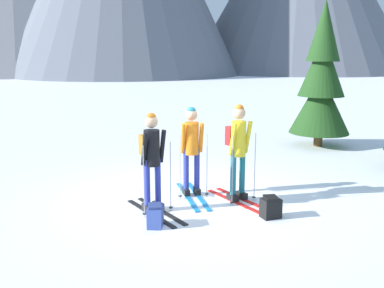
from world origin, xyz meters
TOP-DOWN VIEW (x-y plane):
  - ground_plane at (0.00, 0.00)m, footprint 400.00×400.00m
  - skier_in_black at (-0.75, -0.47)m, footprint 1.02×1.60m
  - skier_in_orange at (0.06, 0.30)m, footprint 0.61×1.80m
  - skier_in_yellow at (0.89, -0.10)m, footprint 1.03×1.71m
  - pine_tree_near at (4.49, 4.42)m, footprint 1.78×1.78m
  - backpack_on_snow_front at (-0.74, -1.21)m, footprint 0.30×0.36m
  - backpack_on_snow_beside at (1.26, -1.08)m, footprint 0.37×0.31m

SIDE VIEW (x-z plane):
  - ground_plane at x=0.00m, z-range 0.00..0.00m
  - backpack_on_snow_front at x=-0.74m, z-range 0.00..0.38m
  - backpack_on_snow_beside at x=1.26m, z-range 0.00..0.38m
  - skier_in_orange at x=0.06m, z-range 0.09..1.87m
  - skier_in_black at x=-0.75m, z-range 0.12..1.92m
  - skier_in_yellow at x=0.89m, z-range 0.14..2.00m
  - pine_tree_near at x=4.49m, z-range -0.18..4.12m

